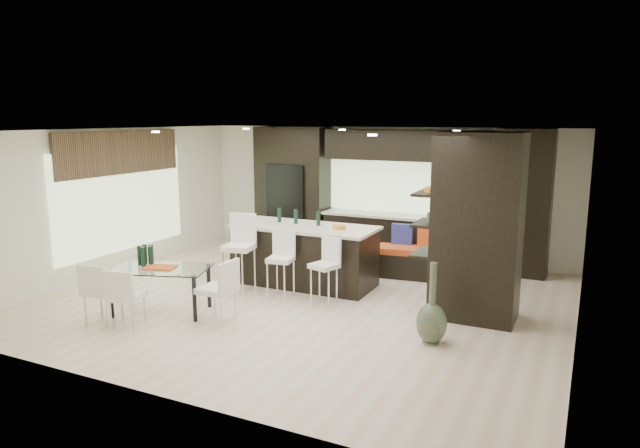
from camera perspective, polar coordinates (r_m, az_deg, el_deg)
The scene contains 22 objects.
ground at distance 9.24m, azimuth -1.63°, elevation -7.65°, with size 8.00×8.00×0.00m, color beige.
back_wall at distance 12.09m, azimuth 5.99°, elevation 3.23°, with size 8.00×0.02×2.70m, color white.
left_wall at distance 11.30m, azimuth -20.00°, elevation 2.12°, with size 0.02×7.00×2.70m, color white.
right_wall at distance 7.94m, azimuth 24.90°, elevation -1.63°, with size 0.02×7.00×2.70m, color white.
ceiling at distance 8.78m, azimuth -1.72°, elevation 9.33°, with size 8.00×7.00×0.02m, color white.
window_left at distance 11.41m, azimuth -19.15°, elevation 2.25°, with size 0.04×3.20×1.90m, color #B2D199.
window_back at distance 11.84m, azimuth 8.68°, elevation 3.98°, with size 3.40×0.04×1.20m, color #B2D199.
stone_accent at distance 11.31m, azimuth -19.32°, elevation 6.76°, with size 0.08×3.00×0.80m, color brown.
ceiling_spots at distance 9.00m, azimuth -0.98°, elevation 9.24°, with size 4.00×3.00×0.02m, color white.
back_cabinetry at distance 11.62m, azimuth 7.76°, elevation 2.89°, with size 6.80×0.68×2.70m, color black.
refrigerator at distance 12.57m, azimuth -2.81°, elevation 1.72°, with size 0.90×0.68×1.90m, color black.
partition_column at distance 8.46m, azimuth 15.46°, elevation -0.31°, with size 1.20×0.80×2.70m, color black.
kitchen_island at distance 9.99m, azimuth -1.58°, elevation -3.11°, with size 2.53×1.09×1.05m, color black.
stool_left at distance 9.64m, azimuth -8.10°, elevation -3.71°, with size 0.47×0.47×1.06m, color white.
stool_mid at distance 9.30m, azimuth -3.95°, elevation -4.73°, with size 0.39×0.39×0.88m, color white.
stool_right at distance 8.96m, azimuth 0.41°, elevation -5.40°, with size 0.38×0.38×0.85m, color white.
bench at distance 10.60m, azimuth 9.54°, elevation -3.84°, with size 1.44×0.55×0.55m, color black.
floor_vase at distance 7.55m, azimuth 11.17°, elevation -7.79°, with size 0.40×0.40×1.08m, color #45543B, non-canonical shape.
dining_table at distance 8.93m, azimuth -15.59°, elevation -6.39°, with size 1.43×0.80×0.69m, color white.
chair_near at distance 8.44m, azimuth -18.74°, elevation -7.22°, with size 0.43×0.43×0.79m, color white.
chair_far at distance 8.73m, azimuth -20.90°, elevation -6.64°, with size 0.45×0.45×0.82m, color white.
chair_end at distance 8.29m, azimuth -10.23°, elevation -6.88°, with size 0.46×0.46×0.86m, color white.
Camera 1 is at (4.04, -7.79, 2.91)m, focal length 32.00 mm.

